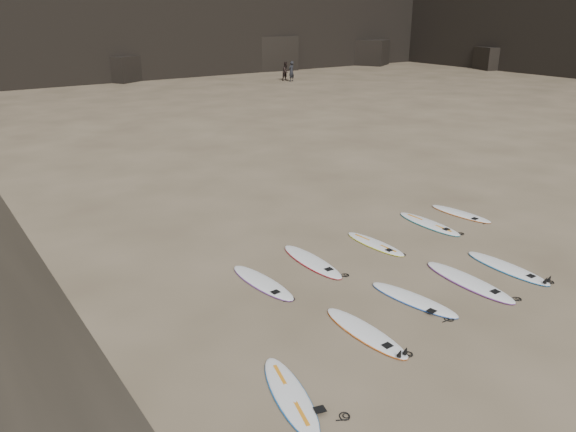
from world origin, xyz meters
name	(u,v)px	position (x,y,z in m)	size (l,w,h in m)	color
ground	(420,297)	(0.00, 0.00, 0.00)	(240.00, 240.00, 0.00)	#897559
surfboard_0	(290,395)	(-4.66, -1.27, 0.04)	(0.57, 2.38, 0.09)	white
surfboard_1	(365,332)	(-2.18, -0.47, 0.04)	(0.58, 2.43, 0.09)	white
surfboard_2	(413,299)	(-0.28, -0.05, 0.04)	(0.57, 2.38, 0.09)	white
surfboard_3	(469,281)	(1.54, -0.20, 0.05)	(0.65, 2.73, 0.10)	white
surfboard_4	(507,267)	(3.04, -0.25, 0.04)	(0.60, 2.49, 0.09)	white
surfboard_5	(262,282)	(-2.76, 2.72, 0.04)	(0.58, 2.42, 0.09)	white
surfboard_6	(312,261)	(-0.99, 3.00, 0.05)	(0.61, 2.54, 0.09)	white
surfboard_7	(375,244)	(1.26, 2.93, 0.04)	(0.53, 2.21, 0.08)	white
surfboard_8	(429,224)	(3.78, 3.15, 0.04)	(0.60, 2.48, 0.09)	white
surfboard_9	(461,214)	(5.36, 3.20, 0.04)	(0.54, 2.26, 0.08)	white
person_a	(291,71)	(21.16, 35.86, 0.91)	(0.67, 0.44, 1.83)	black
person_b	(286,71)	(21.11, 36.66, 0.86)	(0.83, 0.65, 1.71)	black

